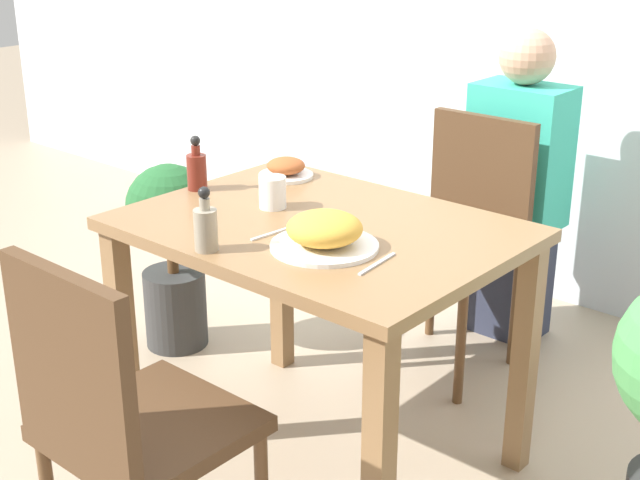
# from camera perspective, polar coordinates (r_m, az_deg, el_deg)

# --- Properties ---
(ground_plane) EXTENTS (16.00, 16.00, 0.00)m
(ground_plane) POSITION_cam_1_polar(r_m,az_deg,el_deg) (2.80, 0.00, -13.52)
(ground_plane) COLOR tan
(dining_table) EXTENTS (1.06, 0.79, 0.75)m
(dining_table) POSITION_cam_1_polar(r_m,az_deg,el_deg) (2.50, 0.00, -1.38)
(dining_table) COLOR olive
(dining_table) RESTS_ON ground_plane
(chair_near) EXTENTS (0.42, 0.42, 0.89)m
(chair_near) POSITION_cam_1_polar(r_m,az_deg,el_deg) (2.09, -12.63, -10.92)
(chair_near) COLOR #4C331E
(chair_near) RESTS_ON ground_plane
(chair_far) EXTENTS (0.42, 0.42, 0.89)m
(chair_far) POSITION_cam_1_polar(r_m,az_deg,el_deg) (3.16, 9.06, 0.62)
(chair_far) COLOR #4C331E
(chair_far) RESTS_ON ground_plane
(food_plate) EXTENTS (0.28, 0.28, 0.10)m
(food_plate) POSITION_cam_1_polar(r_m,az_deg,el_deg) (2.26, 0.28, 0.49)
(food_plate) COLOR white
(food_plate) RESTS_ON dining_table
(side_plate) EXTENTS (0.18, 0.18, 0.06)m
(side_plate) POSITION_cam_1_polar(r_m,az_deg,el_deg) (2.86, -2.19, 4.57)
(side_plate) COLOR white
(side_plate) RESTS_ON dining_table
(drink_cup) EXTENTS (0.08, 0.08, 0.09)m
(drink_cup) POSITION_cam_1_polar(r_m,az_deg,el_deg) (2.57, -3.06, 3.07)
(drink_cup) COLOR white
(drink_cup) RESTS_ON dining_table
(sauce_bottle) EXTENTS (0.06, 0.06, 0.17)m
(sauce_bottle) POSITION_cam_1_polar(r_m,az_deg,el_deg) (2.75, -7.90, 4.51)
(sauce_bottle) COLOR maroon
(sauce_bottle) RESTS_ON dining_table
(condiment_bottle) EXTENTS (0.06, 0.06, 0.17)m
(condiment_bottle) POSITION_cam_1_polar(r_m,az_deg,el_deg) (2.26, -7.33, 0.86)
(condiment_bottle) COLOR gray
(condiment_bottle) RESTS_ON dining_table
(fork_utensil) EXTENTS (0.02, 0.17, 0.00)m
(fork_utensil) POSITION_cam_1_polar(r_m,az_deg,el_deg) (2.39, -2.82, 0.51)
(fork_utensil) COLOR silver
(fork_utensil) RESTS_ON dining_table
(spoon_utensil) EXTENTS (0.03, 0.16, 0.00)m
(spoon_utensil) POSITION_cam_1_polar(r_m,az_deg,el_deg) (2.18, 3.68, -1.54)
(spoon_utensil) COLOR silver
(spoon_utensil) RESTS_ON dining_table
(potted_plant_left) EXTENTS (0.32, 0.32, 0.71)m
(potted_plant_left) POSITION_cam_1_polar(r_m,az_deg,el_deg) (3.30, -9.48, -0.13)
(potted_plant_left) COLOR #333333
(potted_plant_left) RESTS_ON ground_plane
(person_figure) EXTENTS (0.34, 0.22, 1.17)m
(person_figure) POSITION_cam_1_polar(r_m,az_deg,el_deg) (3.39, 12.44, 3.20)
(person_figure) COLOR #2D3347
(person_figure) RESTS_ON ground_plane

